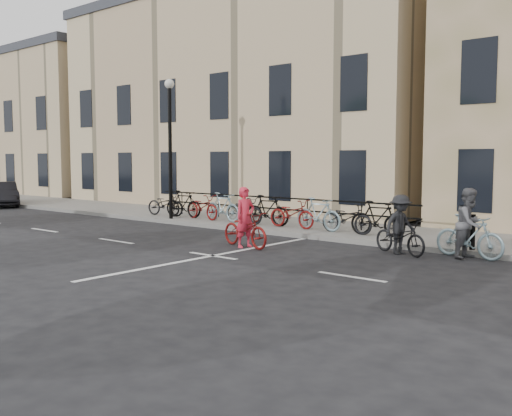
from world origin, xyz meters
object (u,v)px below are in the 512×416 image
Objects in this scene: lamp_post at (170,131)px; cyclist_dark at (400,231)px; cyclist_grey at (469,230)px; parked_car at (2,194)px; cyclist_pink at (245,226)px.

cyclist_dark is at bearing -6.40° from lamp_post.
parked_car is (-23.72, 0.00, -0.08)m from cyclist_grey.
parked_car is at bearing -177.17° from lamp_post.
cyclist_dark is 0.48× the size of parked_car.
parked_car is at bearing 108.68° from cyclist_dark.
cyclist_grey is (5.38, 2.20, 0.12)m from cyclist_pink.
cyclist_dark reaches higher than parked_car.
cyclist_pink is at bearing -24.32° from lamp_post.
lamp_post reaches higher than cyclist_grey.
lamp_post is 2.68× the size of cyclist_pink.
cyclist_grey is at bearing -2.97° from lamp_post.
lamp_post is 1.39× the size of parked_car.
lamp_post reaches higher than parked_car.
cyclist_dark is 22.15m from parked_car.
lamp_post is at bearing 77.56° from cyclist_pink.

